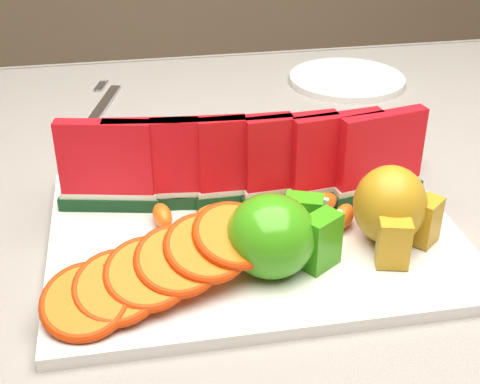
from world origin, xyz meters
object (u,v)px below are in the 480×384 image
side_plate (347,79)px  fork (101,106)px  apple_cluster (278,235)px  platter (254,234)px  pear_cluster (392,208)px

side_plate → fork: 0.38m
apple_cluster → platter: bearing=97.6°
pear_cluster → side_plate: 0.46m
apple_cluster → pear_cluster: 0.12m
platter → fork: (-0.15, 0.37, -0.00)m
pear_cluster → side_plate: bearing=76.6°
apple_cluster → pear_cluster: pear_cluster is taller
platter → side_plate: size_ratio=1.78×
side_plate → fork: size_ratio=1.16×
pear_cluster → fork: size_ratio=0.47×
platter → fork: 0.40m
platter → pear_cluster: 0.14m
side_plate → fork: bearing=-174.9°
apple_cluster → side_plate: apple_cluster is taller
side_plate → apple_cluster: bearing=-115.3°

